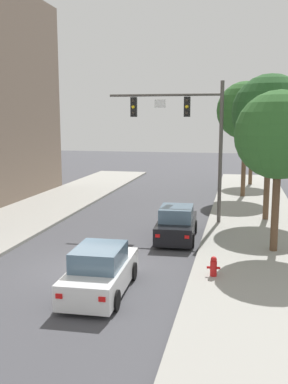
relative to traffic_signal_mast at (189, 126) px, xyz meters
name	(u,v)px	position (x,y,z in m)	size (l,w,h in m)	color
ground_plane	(85,271)	(-2.88, -8.54, -5.32)	(120.00, 120.00, 0.00)	#424247
sidewalk_right	(261,282)	(3.62, -8.54, -5.25)	(5.00, 60.00, 0.15)	#99968E
traffic_signal_mast	(189,126)	(0.00, 0.00, 0.00)	(6.16, 0.38, 7.50)	#514C47
car_lead_black	(177,224)	(-0.12, -3.33, -4.60)	(2.00, 4.32, 1.60)	black
car_following_white	(100,272)	(-1.63, -10.43, -4.60)	(1.95, 4.29, 1.60)	silver
fire_hydrant	(214,266)	(1.95, -8.45, -4.82)	(0.48, 0.24, 0.72)	red
street_tree_nearest	(279,135)	(4.26, -4.79, -0.29)	(3.64, 3.64, 6.72)	brown
street_tree_second	(270,113)	(4.24, 1.30, 0.69)	(4.11, 4.11, 7.94)	brown
street_tree_third	(246,111)	(3.01, 8.65, 0.93)	(4.08, 4.08, 8.17)	brown
street_tree_farthest	(252,123)	(3.65, 14.78, 0.05)	(3.56, 3.56, 7.03)	brown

